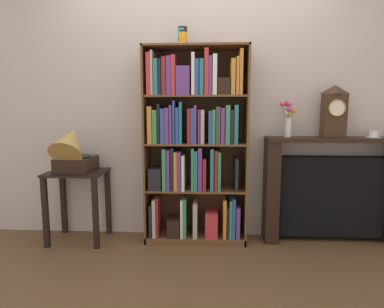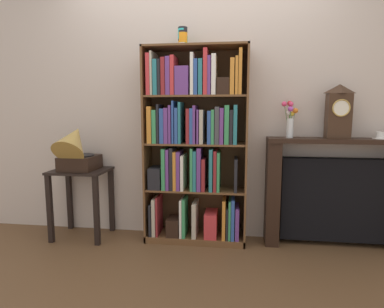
{
  "view_description": "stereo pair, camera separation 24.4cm",
  "coord_description": "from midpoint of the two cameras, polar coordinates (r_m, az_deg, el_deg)",
  "views": [
    {
      "loc": [
        0.12,
        -2.83,
        1.24
      ],
      "look_at": [
        -0.03,
        0.09,
        0.83
      ],
      "focal_mm": 29.89,
      "sensor_mm": 36.0,
      "label": 1
    },
    {
      "loc": [
        0.36,
        -2.81,
        1.24
      ],
      "look_at": [
        -0.03,
        0.09,
        0.83
      ],
      "focal_mm": 29.89,
      "sensor_mm": 36.0,
      "label": 2
    }
  ],
  "objects": [
    {
      "name": "wall_back",
      "position": [
        3.11,
        4.88,
        9.08
      ],
      "size": [
        4.97,
        0.08,
        2.6
      ],
      "primitive_type": "cube",
      "color": "beige",
      "rests_on": "ground"
    },
    {
      "name": "cup_stack",
      "position": [
        3.01,
        0.81,
        20.18
      ],
      "size": [
        0.08,
        0.09,
        0.17
      ],
      "color": "green",
      "rests_on": "bookshelf"
    },
    {
      "name": "side_table_left",
      "position": [
        3.24,
        -17.13,
        -5.81
      ],
      "size": [
        0.52,
        0.42,
        0.67
      ],
      "color": "black",
      "rests_on": "ground"
    },
    {
      "name": "flower_vase",
      "position": [
        3.01,
        19.35,
        6.02
      ],
      "size": [
        0.15,
        0.13,
        0.33
      ],
      "color": "silver",
      "rests_on": "fireplace_mantel"
    },
    {
      "name": "bookshelf",
      "position": [
        2.93,
        2.71,
        1.13
      ],
      "size": [
        0.93,
        0.31,
        1.79
      ],
      "color": "brown",
      "rests_on": "ground"
    },
    {
      "name": "mantel_clock",
      "position": [
        3.1,
        26.79,
        6.8
      ],
      "size": [
        0.2,
        0.14,
        0.47
      ],
      "color": "#382316",
      "rests_on": "fireplace_mantel"
    },
    {
      "name": "ground_plane",
      "position": [
        3.09,
        2.77,
        -15.84
      ],
      "size": [
        7.97,
        6.4,
        0.02
      ],
      "primitive_type": "cube",
      "color": "brown"
    },
    {
      "name": "fireplace_mantel",
      "position": [
        3.22,
        26.29,
        -6.38
      ],
      "size": [
        1.24,
        0.25,
        0.99
      ],
      "color": "black",
      "rests_on": "ground"
    },
    {
      "name": "teacup_with_saucer",
      "position": [
        3.25,
        32.56,
        2.76
      ],
      "size": [
        0.13,
        0.13,
        0.06
      ],
      "color": "white",
      "rests_on": "fireplace_mantel"
    },
    {
      "name": "gramophone",
      "position": [
        3.11,
        -17.96,
        0.93
      ],
      "size": [
        0.31,
        0.48,
        0.5
      ],
      "color": "black",
      "rests_on": "side_table_left"
    }
  ]
}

